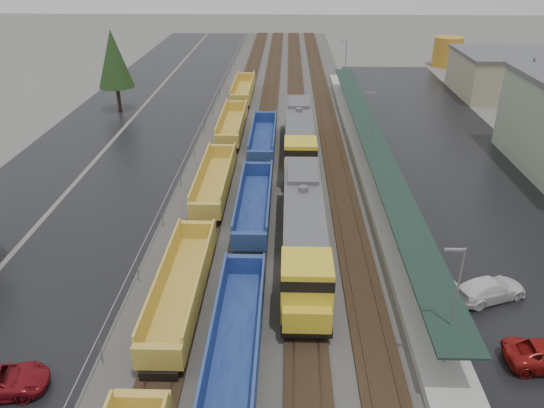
{
  "coord_description": "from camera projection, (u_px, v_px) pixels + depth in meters",
  "views": [
    {
      "loc": [
        0.71,
        -2.47,
        21.45
      ],
      "look_at": [
        -0.46,
        36.65,
        2.0
      ],
      "focal_mm": 35.0,
      "sensor_mm": 36.0,
      "label": 1
    }
  ],
  "objects": [
    {
      "name": "ballast_strip",
      "position": [
        281.0,
        134.0,
        65.47
      ],
      "size": [
        20.0,
        160.0,
        0.08
      ],
      "primitive_type": "cube",
      "color": "#302D2B",
      "rests_on": "ground"
    },
    {
      "name": "trackbed",
      "position": [
        281.0,
        133.0,
        65.42
      ],
      "size": [
        14.6,
        160.0,
        0.22
      ],
      "color": "black",
      "rests_on": "ground"
    },
    {
      "name": "west_parking_lot",
      "position": [
        161.0,
        133.0,
        65.88
      ],
      "size": [
        10.0,
        160.0,
        0.02
      ],
      "primitive_type": "cube",
      "color": "black",
      "rests_on": "ground"
    },
    {
      "name": "west_road",
      "position": [
        82.0,
        133.0,
        66.15
      ],
      "size": [
        9.0,
        160.0,
        0.02
      ],
      "primitive_type": "cube",
      "color": "black",
      "rests_on": "ground"
    },
    {
      "name": "east_commuter_lot",
      "position": [
        459.0,
        167.0,
        56.02
      ],
      "size": [
        16.0,
        100.0,
        0.02
      ],
      "primitive_type": "cube",
      "color": "black",
      "rests_on": "ground"
    },
    {
      "name": "station_platform",
      "position": [
        370.0,
        160.0,
        55.96
      ],
      "size": [
        3.0,
        80.0,
        8.0
      ],
      "color": "#9E9B93",
      "rests_on": "ground"
    },
    {
      "name": "chainlink_fence",
      "position": [
        202.0,
        125.0,
        63.63
      ],
      "size": [
        0.08,
        160.04,
        2.02
      ],
      "color": "gray",
      "rests_on": "ground"
    },
    {
      "name": "distant_hills",
      "position": [
        406.0,
        5.0,
        199.16
      ],
      "size": [
        301.0,
        140.0,
        25.2
      ],
      "color": "#475743",
      "rests_on": "ground"
    },
    {
      "name": "tree_west_far",
      "position": [
        114.0,
        59.0,
        71.88
      ],
      "size": [
        4.84,
        4.84,
        11.0
      ],
      "color": "#332316",
      "rests_on": "ground"
    },
    {
      "name": "tree_east",
      "position": [
        528.0,
        88.0,
        60.06
      ],
      "size": [
        4.4,
        4.4,
        10.0
      ],
      "color": "#332316",
      "rests_on": "ground"
    },
    {
      "name": "locomotive_lead",
      "position": [
        304.0,
        231.0,
        38.63
      ],
      "size": [
        3.12,
        20.57,
        4.66
      ],
      "color": "black",
      "rests_on": "ground"
    },
    {
      "name": "locomotive_trail",
      "position": [
        299.0,
        136.0,
        57.42
      ],
      "size": [
        3.12,
        20.57,
        4.66
      ],
      "color": "black",
      "rests_on": "ground"
    },
    {
      "name": "well_string_yellow",
      "position": [
        202.0,
        225.0,
        42.13
      ],
      "size": [
        2.77,
        99.57,
        2.46
      ],
      "color": "gold",
      "rests_on": "ground"
    },
    {
      "name": "well_string_blue",
      "position": [
        237.0,
        337.0,
        30.26
      ],
      "size": [
        2.72,
        82.27,
        2.41
      ],
      "color": "navy",
      "rests_on": "ground"
    },
    {
      "name": "storage_tank",
      "position": [
        447.0,
        52.0,
        100.39
      ],
      "size": [
        5.37,
        5.37,
        5.37
      ],
      "primitive_type": "cylinder",
      "color": "#B88224",
      "rests_on": "ground"
    },
    {
      "name": "parked_car_east_c",
      "position": [
        490.0,
        289.0,
        35.12
      ],
      "size": [
        3.86,
        5.54,
        1.49
      ],
      "primitive_type": "imported",
      "rotation": [
        0.0,
        0.0,
        1.96
      ],
      "color": "white",
      "rests_on": "ground"
    }
  ]
}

